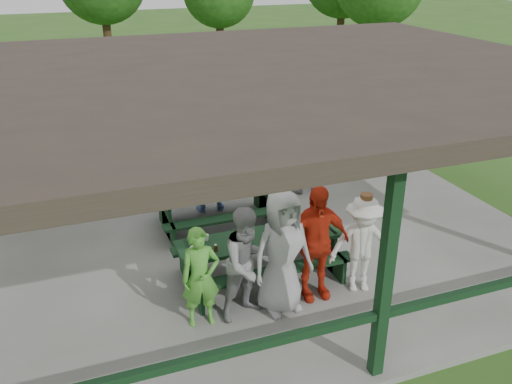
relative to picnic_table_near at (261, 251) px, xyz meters
name	(u,v)px	position (x,y,z in m)	size (l,w,h in m)	color
ground	(267,242)	(0.58, 1.20, -0.58)	(90.00, 90.00, 0.00)	#2A581B
concrete_slab	(267,240)	(0.58, 1.20, -0.53)	(10.00, 8.00, 0.10)	slate
pavilion_structure	(269,76)	(0.58, 1.20, 2.59)	(10.60, 8.60, 3.24)	black
picnic_table_near	(261,251)	(0.00, 0.00, 0.00)	(2.73, 1.39, 0.75)	black
picnic_table_far	(218,204)	(-0.13, 2.00, -0.01)	(2.40, 1.39, 0.75)	black
table_setting	(259,234)	(-0.02, 0.03, 0.30)	(2.33, 0.45, 0.10)	white
contestant_green	(201,278)	(-1.23, -0.83, 0.29)	(0.56, 0.37, 1.53)	#4FA534
contestant_grey_left	(248,263)	(-0.54, -0.87, 0.39)	(0.85, 0.66, 1.74)	gray
contestant_grey_mid	(282,252)	(-0.02, -0.91, 0.49)	(0.94, 0.61, 1.93)	#9A9B9D
contestant_red	(315,243)	(0.58, -0.78, 0.46)	(1.10, 0.46, 1.88)	red
contestant_white_fedora	(362,244)	(1.35, -0.88, 0.33)	(1.17, 0.88, 1.67)	silver
spectator_lblue	(209,174)	(-0.07, 2.78, 0.32)	(1.49, 0.47, 1.60)	#9BBBF0
spectator_blue	(166,162)	(-0.85, 3.29, 0.51)	(0.72, 0.47, 1.98)	#4656B7
spectator_grey	(301,156)	(2.07, 2.97, 0.36)	(0.82, 0.64, 1.68)	gray
pickup_truck	(166,91)	(0.66, 10.64, 0.20)	(2.59, 5.62, 1.56)	silver
farm_trailer	(76,108)	(-2.28, 9.59, 0.16)	(4.29, 2.31, 1.49)	navy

